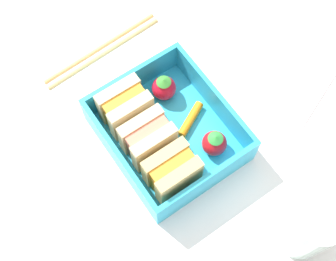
{
  "coord_description": "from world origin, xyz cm",
  "views": [
    {
      "loc": [
        -18.89,
        13.06,
        56.22
      ],
      "look_at": [
        0.0,
        0.0,
        2.7
      ],
      "focal_mm": 50.0,
      "sensor_mm": 36.0,
      "label": 1
    }
  ],
  "objects_px": {
    "sandwich_left": "(172,172)",
    "chopstick_pair": "(102,49)",
    "drinking_glass": "(309,229)",
    "folded_napkin": "(282,75)",
    "sandwich_center": "(125,108)",
    "sandwich_center_left": "(148,139)",
    "strawberry_left": "(214,143)",
    "strawberry_far_left": "(164,88)",
    "carrot_stick_far_left": "(191,120)"
  },
  "relations": [
    {
      "from": "sandwich_center_left",
      "to": "sandwich_center",
      "type": "height_order",
      "value": "same"
    },
    {
      "from": "strawberry_left",
      "to": "folded_napkin",
      "type": "bearing_deg",
      "value": -76.68
    },
    {
      "from": "sandwich_center",
      "to": "folded_napkin",
      "type": "distance_m",
      "value": 0.22
    },
    {
      "from": "sandwich_left",
      "to": "folded_napkin",
      "type": "xyz_separation_m",
      "value": [
        0.04,
        -0.21,
        -0.04
      ]
    },
    {
      "from": "chopstick_pair",
      "to": "sandwich_center",
      "type": "bearing_deg",
      "value": 165.62
    },
    {
      "from": "drinking_glass",
      "to": "folded_napkin",
      "type": "height_order",
      "value": "drinking_glass"
    },
    {
      "from": "sandwich_center_left",
      "to": "chopstick_pair",
      "type": "relative_size",
      "value": 0.32
    },
    {
      "from": "sandwich_center",
      "to": "drinking_glass",
      "type": "height_order",
      "value": "drinking_glass"
    },
    {
      "from": "sandwich_left",
      "to": "sandwich_center",
      "type": "xyz_separation_m",
      "value": [
        0.1,
        0.0,
        0.0
      ]
    },
    {
      "from": "chopstick_pair",
      "to": "sandwich_left",
      "type": "bearing_deg",
      "value": 172.31
    },
    {
      "from": "sandwich_left",
      "to": "drinking_glass",
      "type": "distance_m",
      "value": 0.17
    },
    {
      "from": "drinking_glass",
      "to": "sandwich_center",
      "type": "bearing_deg",
      "value": 19.28
    },
    {
      "from": "folded_napkin",
      "to": "sandwich_left",
      "type": "bearing_deg",
      "value": 100.25
    },
    {
      "from": "carrot_stick_far_left",
      "to": "folded_napkin",
      "type": "relative_size",
      "value": 0.42
    },
    {
      "from": "strawberry_far_left",
      "to": "folded_napkin",
      "type": "relative_size",
      "value": 0.31
    },
    {
      "from": "folded_napkin",
      "to": "strawberry_left",
      "type": "bearing_deg",
      "value": 103.32
    },
    {
      "from": "chopstick_pair",
      "to": "folded_napkin",
      "type": "bearing_deg",
      "value": -133.89
    },
    {
      "from": "sandwich_center",
      "to": "chopstick_pair",
      "type": "distance_m",
      "value": 0.12
    },
    {
      "from": "sandwich_center",
      "to": "strawberry_left",
      "type": "xyz_separation_m",
      "value": [
        -0.1,
        -0.07,
        -0.01
      ]
    },
    {
      "from": "strawberry_far_left",
      "to": "sandwich_center",
      "type": "bearing_deg",
      "value": 91.34
    },
    {
      "from": "folded_napkin",
      "to": "sandwich_center_left",
      "type": "bearing_deg",
      "value": 86.65
    },
    {
      "from": "sandwich_center_left",
      "to": "strawberry_left",
      "type": "xyz_separation_m",
      "value": [
        -0.05,
        -0.07,
        -0.01
      ]
    },
    {
      "from": "sandwich_center_left",
      "to": "folded_napkin",
      "type": "xyz_separation_m",
      "value": [
        -0.01,
        -0.21,
        -0.04
      ]
    },
    {
      "from": "sandwich_center",
      "to": "strawberry_far_left",
      "type": "relative_size",
      "value": 1.55
    },
    {
      "from": "strawberry_left",
      "to": "strawberry_far_left",
      "type": "distance_m",
      "value": 0.1
    },
    {
      "from": "carrot_stick_far_left",
      "to": "strawberry_left",
      "type": "bearing_deg",
      "value": -177.86
    },
    {
      "from": "carrot_stick_far_left",
      "to": "strawberry_far_left",
      "type": "height_order",
      "value": "strawberry_far_left"
    },
    {
      "from": "strawberry_left",
      "to": "carrot_stick_far_left",
      "type": "distance_m",
      "value": 0.05
    },
    {
      "from": "strawberry_left",
      "to": "strawberry_far_left",
      "type": "xyz_separation_m",
      "value": [
        0.1,
        0.01,
        0.0
      ]
    },
    {
      "from": "chopstick_pair",
      "to": "strawberry_left",
      "type": "bearing_deg",
      "value": -169.9
    },
    {
      "from": "carrot_stick_far_left",
      "to": "sandwich_center",
      "type": "bearing_deg",
      "value": 50.96
    },
    {
      "from": "sandwich_left",
      "to": "sandwich_center_left",
      "type": "relative_size",
      "value": 1.0
    },
    {
      "from": "sandwich_left",
      "to": "chopstick_pair",
      "type": "height_order",
      "value": "sandwich_left"
    },
    {
      "from": "sandwich_left",
      "to": "strawberry_far_left",
      "type": "height_order",
      "value": "sandwich_left"
    },
    {
      "from": "strawberry_left",
      "to": "strawberry_far_left",
      "type": "height_order",
      "value": "same"
    },
    {
      "from": "drinking_glass",
      "to": "folded_napkin",
      "type": "relative_size",
      "value": 0.78
    },
    {
      "from": "sandwich_center_left",
      "to": "strawberry_far_left",
      "type": "xyz_separation_m",
      "value": [
        0.05,
        -0.06,
        -0.01
      ]
    },
    {
      "from": "chopstick_pair",
      "to": "sandwich_center_left",
      "type": "bearing_deg",
      "value": 169.97
    },
    {
      "from": "sandwich_left",
      "to": "strawberry_left",
      "type": "relative_size",
      "value": 1.57
    },
    {
      "from": "sandwich_left",
      "to": "strawberry_left",
      "type": "distance_m",
      "value": 0.07
    },
    {
      "from": "sandwich_center",
      "to": "chopstick_pair",
      "type": "bearing_deg",
      "value": -14.38
    },
    {
      "from": "sandwich_center_left",
      "to": "carrot_stick_far_left",
      "type": "xyz_separation_m",
      "value": [
        -0.0,
        -0.06,
        -0.02
      ]
    },
    {
      "from": "sandwich_center_left",
      "to": "chopstick_pair",
      "type": "distance_m",
      "value": 0.17
    },
    {
      "from": "strawberry_far_left",
      "to": "folded_napkin",
      "type": "height_order",
      "value": "strawberry_far_left"
    },
    {
      "from": "strawberry_far_left",
      "to": "drinking_glass",
      "type": "bearing_deg",
      "value": -173.89
    },
    {
      "from": "sandwich_center_left",
      "to": "strawberry_far_left",
      "type": "relative_size",
      "value": 1.55
    },
    {
      "from": "sandwich_left",
      "to": "sandwich_center_left",
      "type": "xyz_separation_m",
      "value": [
        0.05,
        0.0,
        0.0
      ]
    },
    {
      "from": "sandwich_left",
      "to": "chopstick_pair",
      "type": "distance_m",
      "value": 0.22
    },
    {
      "from": "sandwich_left",
      "to": "sandwich_center_left",
      "type": "height_order",
      "value": "same"
    },
    {
      "from": "chopstick_pair",
      "to": "drinking_glass",
      "type": "height_order",
      "value": "drinking_glass"
    }
  ]
}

